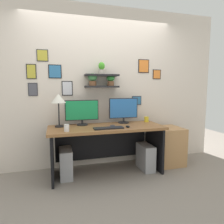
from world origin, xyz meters
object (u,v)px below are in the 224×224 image
at_px(monitor_left, 82,112).
at_px(computer_mouse, 128,126).
at_px(computer_tower_right, 145,157).
at_px(monitor_right, 123,110).
at_px(coffee_mug, 146,119).
at_px(desk, 106,138).
at_px(pen_cup, 67,128).
at_px(desk_lamp, 58,100).
at_px(computer_tower_left, 66,163).
at_px(cell_phone, 112,126).
at_px(drawer_cabinet, 168,146).
at_px(keyboard, 109,128).

height_order(monitor_left, computer_mouse, monitor_left).
relative_size(computer_mouse, computer_tower_right, 0.22).
relative_size(monitor_right, computer_tower_right, 1.20).
relative_size(computer_mouse, coffee_mug, 1.00).
distance_m(desk, monitor_right, 0.58).
bearing_deg(pen_cup, computer_tower_right, 7.52).
bearing_deg(pen_cup, desk_lamp, 104.14).
distance_m(coffee_mug, computer_tower_left, 1.53).
distance_m(desk_lamp, cell_phone, 0.91).
bearing_deg(monitor_left, computer_tower_right, -14.20).
xyz_separation_m(cell_phone, drawer_cabinet, (1.06, 0.10, -0.43)).
xyz_separation_m(desk, monitor_right, (0.35, 0.16, 0.43)).
bearing_deg(pen_cup, monitor_left, 57.61).
xyz_separation_m(desk, cell_phone, (0.09, -0.07, 0.21)).
relative_size(keyboard, computer_tower_left, 1.02).
bearing_deg(pen_cup, coffee_mug, 16.69).
distance_m(coffee_mug, drawer_cabinet, 0.61).
relative_size(monitor_left, computer_tower_left, 1.23).
distance_m(monitor_left, coffee_mug, 1.14).
height_order(desk_lamp, pen_cup, desk_lamp).
xyz_separation_m(desk_lamp, pen_cup, (0.09, -0.36, -0.36)).
distance_m(keyboard, desk_lamp, 0.86).
xyz_separation_m(monitor_left, computer_mouse, (0.63, -0.39, -0.20)).
distance_m(keyboard, cell_phone, 0.19).
bearing_deg(computer_tower_left, monitor_right, 10.84).
relative_size(desk, coffee_mug, 19.59).
relative_size(monitor_right, cell_phone, 3.55).
height_order(pen_cup, computer_tower_right, pen_cup).
bearing_deg(computer_tower_left, desk, 2.47).
bearing_deg(keyboard, drawer_cabinet, 12.70).
relative_size(cell_phone, coffee_mug, 1.56).
bearing_deg(computer_tower_left, drawer_cabinet, 1.74).
relative_size(monitor_right, computer_tower_left, 1.15).
bearing_deg(computer_tower_right, cell_phone, 178.19).
bearing_deg(coffee_mug, desk, -168.54).
xyz_separation_m(drawer_cabinet, computer_tower_left, (-1.78, -0.05, -0.11)).
bearing_deg(desk_lamp, cell_phone, -12.30).
relative_size(pen_cup, computer_tower_left, 0.23).
relative_size(monitor_right, coffee_mug, 5.52).
height_order(desk, cell_phone, cell_phone).
xyz_separation_m(cell_phone, pen_cup, (-0.70, -0.19, 0.05)).
bearing_deg(computer_tower_right, desk_lamp, 171.99).
xyz_separation_m(monitor_right, cell_phone, (-0.26, -0.24, -0.22)).
xyz_separation_m(monitor_left, computer_tower_left, (-0.28, -0.19, -0.75)).
distance_m(monitor_left, cell_phone, 0.54).
bearing_deg(desk_lamp, computer_tower_left, -59.09).
bearing_deg(drawer_cabinet, computer_tower_right, -166.41).
xyz_separation_m(pen_cup, drawer_cabinet, (1.76, 0.29, -0.47)).
xyz_separation_m(desk, drawer_cabinet, (1.15, 0.03, -0.22)).
height_order(desk, pen_cup, pen_cup).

